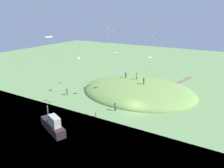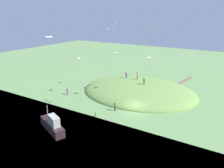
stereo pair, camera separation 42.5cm
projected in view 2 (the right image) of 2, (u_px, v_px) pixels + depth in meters
The scene contains 19 objects.
ground_plane at pixel (135, 111), 41.17m from camera, with size 160.00×160.00×0.00m, color #6A9255.
grass_hill at pixel (138, 92), 51.24m from camera, with size 21.87×26.64×4.29m, color #73994B.
dirt_path at pixel (182, 82), 58.52m from camera, with size 12.33×1.29×0.04m, color #726149.
boat_on_lake at pixel (53, 125), 34.08m from camera, with size 3.96×6.60×3.69m.
person_walking_path at pixel (144, 80), 49.35m from camera, with size 0.58×0.58×1.73m.
person_with_child at pixel (126, 74), 55.25m from camera, with size 0.65×0.65×1.58m.
person_watching_kites at pixel (115, 105), 41.05m from camera, with size 0.46×0.46×1.84m.
person_near_shore at pixel (67, 91), 49.10m from camera, with size 0.52×0.52×1.62m.
person_on_hilltop at pixel (137, 75), 53.41m from camera, with size 0.48×0.48×1.84m.
kite_0 at pixel (125, 48), 47.45m from camera, with size 0.98×1.06×1.59m.
kite_1 at pixel (115, 53), 44.18m from camera, with size 0.95×1.06×1.86m.
kite_2 at pixel (105, 43), 37.51m from camera, with size 0.76×0.77×1.30m.
kite_3 at pixel (49, 37), 38.18m from camera, with size 1.44×1.38×1.47m.
kite_4 at pixel (153, 32), 42.30m from camera, with size 0.64×0.89×1.35m.
kite_5 at pixel (108, 30), 49.08m from camera, with size 0.77×0.68×2.08m.
kite_6 at pixel (79, 59), 47.27m from camera, with size 0.88×0.69×2.27m.
kite_7 at pixel (115, 25), 36.53m from camera, with size 0.70×0.72×1.70m.
kite_8 at pixel (149, 59), 32.53m from camera, with size 1.05×1.01×2.21m.
mooring_post at pixel (95, 114), 38.97m from camera, with size 0.14×0.14×0.80m, color brown.
Camera 2 is at (-34.29, -15.82, 17.70)m, focal length 35.18 mm.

